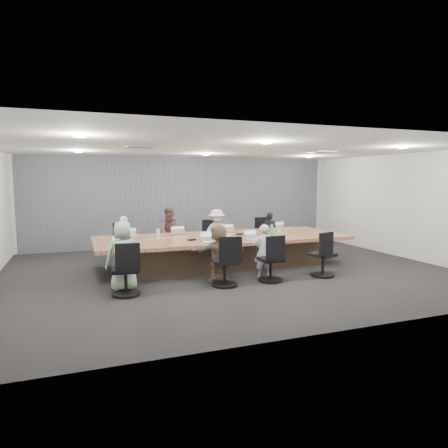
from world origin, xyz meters
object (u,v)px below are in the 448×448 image
object	(u,v)px
chair_5	(225,265)
stapler	(215,237)
laptop_1	(176,234)
laptop_0	(127,236)
chair_0	(124,246)
mug_brown	(128,240)
laptop_2	(224,231)
chair_2	(213,241)
person_5	(219,253)
laptop_3	(278,229)
chair_6	(271,263)
laptop_6	(253,240)
person_2	(217,233)
bottle_green_left	(123,234)
laptop_5	(210,242)
chair_1	(168,242)
bottle_green_right	(272,230)
person_4	(123,256)
chair_4	(126,274)
chair_3	(264,238)
laptop_4	(120,247)
canvas_bag	(289,231)
person_0	(125,239)
person_6	(263,251)
person_1	(171,233)
person_3	(269,232)
snack_packet	(327,233)
bottle_clear	(158,234)
conference_table	(223,250)
chair_7	(323,258)

from	to	relation	value
chair_5	stapler	distance (m)	1.53
laptop_1	laptop_0	bearing A→B (deg)	4.32
chair_0	mug_brown	bearing A→B (deg)	99.94
laptop_0	stapler	bearing A→B (deg)	154.36
chair_0	laptop_2	bearing A→B (deg)	173.05
chair_2	person_5	bearing A→B (deg)	85.67
laptop_3	mug_brown	xyz separation A→B (m)	(-4.20, -1.01, 0.05)
chair_6	stapler	distance (m)	1.66
chair_5	laptop_3	distance (m)	3.56
stapler	chair_0	bearing A→B (deg)	144.07
laptop_6	person_2	bearing A→B (deg)	90.34
bottle_green_left	laptop_5	bearing A→B (deg)	-30.83
chair_1	bottle_green_right	world-z (taller)	bottle_green_right
person_4	bottle_green_right	size ratio (longest dim) A/B	4.83
chair_4	bottle_green_left	distance (m)	2.01
chair_3	laptop_3	bearing A→B (deg)	86.48
person_2	laptop_4	size ratio (longest dim) A/B	3.77
canvas_bag	person_0	bearing A→B (deg)	160.38
person_2	person_6	xyz separation A→B (m)	(0.11, -2.70, -0.07)
chair_6	person_0	size ratio (longest dim) A/B	0.66
bottle_green_left	laptop_3	bearing A→B (deg)	7.47
person_6	mug_brown	size ratio (longest dim) A/B	10.24
chair_0	bottle_green_left	bearing A→B (deg)	96.51
person_1	person_3	distance (m)	2.90
person_5	snack_packet	size ratio (longest dim) A/B	7.18
chair_0	bottle_clear	xyz separation A→B (m)	(0.63, -1.53, 0.49)
conference_table	snack_packet	distance (m)	2.72
chair_1	canvas_bag	world-z (taller)	canvas_bag
chair_1	laptop_5	distance (m)	2.55
chair_2	person_6	xyz separation A→B (m)	(0.11, -3.05, 0.22)
laptop_2	bottle_clear	size ratio (longest dim) A/B	1.52
laptop_2	mug_brown	bearing A→B (deg)	34.55
person_3	chair_4	bearing A→B (deg)	-143.28
person_4	person_2	bearing A→B (deg)	-140.03
chair_7	person_6	distance (m)	1.33
person_2	mug_brown	size ratio (longest dim) A/B	11.44
chair_6	person_6	xyz separation A→B (m)	(0.00, 0.35, 0.19)
person_5	person_6	world-z (taller)	person_5
chair_7	canvas_bag	bearing A→B (deg)	67.84
laptop_1	laptop_5	size ratio (longest dim) A/B	1.01
chair_3	stapler	size ratio (longest dim) A/B	4.77
chair_7	laptop_3	xyz separation A→B (m)	(0.23, 2.50, 0.35)
chair_0	laptop_4	xyz separation A→B (m)	(-0.34, -2.50, 0.39)
person_1	conference_table	bearing A→B (deg)	-46.00
chair_0	laptop_3	xyz separation A→B (m)	(4.10, -0.90, 0.39)
laptop_3	laptop_5	xyz separation A→B (m)	(-2.52, -1.60, 0.00)
person_3	mug_brown	size ratio (longest dim) A/B	10.33
canvas_bag	snack_packet	bearing A→B (deg)	-26.77
laptop_0	laptop_1	world-z (taller)	same
person_4	snack_packet	size ratio (longest dim) A/B	8.01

